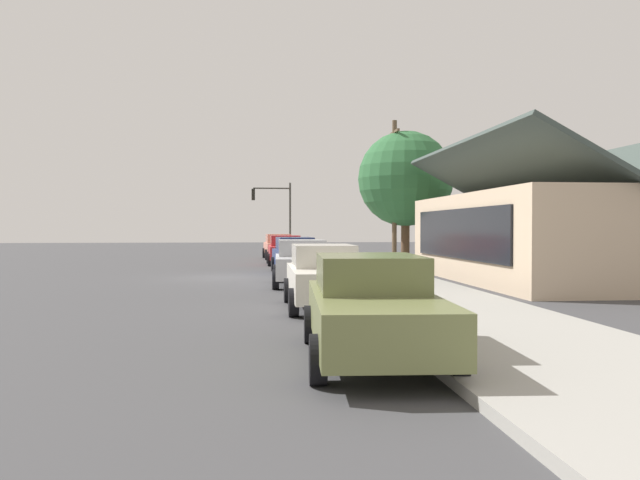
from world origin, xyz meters
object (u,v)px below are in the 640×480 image
Objects in this scene: fire_hydrant_red at (306,253)px; car_navy at (296,255)px; car_silver at (302,262)px; car_coral at (279,246)px; car_cherry at (285,250)px; shade_tree at (405,179)px; traffic_light_main at (275,207)px; car_olive at (372,306)px; utility_pole_wooden at (394,190)px; car_ivory at (324,276)px.

car_navy is at bearing -7.29° from fire_hydrant_red.
car_navy and car_silver have the same top height.
car_coral is 6.47m from car_cherry.
car_cherry is at bearing -111.08° from shade_tree.
car_coral is at bearing 1.42° from traffic_light_main.
utility_pole_wooden is at bearing 169.74° from car_olive.
car_silver is 0.87× the size of traffic_light_main.
shade_tree is at bearing 68.82° from car_cherry.
car_coral is 11.44m from shade_tree.
shade_tree is at bearing 120.89° from utility_pole_wooden.
car_cherry and car_olive have the same top height.
shade_tree is 14.21m from traffic_light_main.
traffic_light_main is 0.69× the size of utility_pole_wooden.
traffic_light_main reaches higher than car_navy.
shade_tree is at bearing 37.20° from fire_hydrant_red.
car_silver and car_ivory have the same top height.
car_olive is 0.70× the size of shade_tree.
car_silver is (18.95, 0.08, 0.00)m from car_coral.
car_cherry is 0.97× the size of car_ivory.
car_olive is at bearing 0.50° from traffic_light_main.
car_olive is at bearing -14.91° from shade_tree.
car_ivory is 0.65× the size of shade_tree.
car_silver is (12.48, -0.03, 0.00)m from car_cherry.
car_cherry is at bearing -20.93° from fire_hydrant_red.
car_silver is at bearing -178.62° from car_ivory.
car_ivory is 29.24m from traffic_light_main.
car_navy is (6.51, 0.13, 0.00)m from car_cherry.
traffic_light_main is at bearing -156.59° from utility_pole_wooden.
traffic_light_main reaches higher than car_olive.
fire_hydrant_red is at bearing 176.88° from car_silver.
car_ivory is at bearing -18.60° from utility_pole_wooden.
car_navy is 7.21m from utility_pole_wooden.
car_cherry is 24.97m from car_olive.
utility_pole_wooden is (-22.21, 5.35, 3.11)m from car_olive.
car_ivory is at bearing -2.15° from car_coral.
car_navy is 1.00× the size of car_olive.
car_cherry and car_silver have the same top height.
car_coral is 0.99× the size of car_cherry.
car_navy is at bearing -54.82° from utility_pole_wooden.
shade_tree is at bearing 121.78° from car_navy.
car_silver is at bearing -4.52° from car_navy.
fire_hydrant_red is (6.52, 1.66, -2.99)m from traffic_light_main.
car_coral is at bearing -176.32° from car_olive.
traffic_light_main is at bearing 178.23° from car_navy.
car_coral is at bearing -148.92° from utility_pole_wooden.
traffic_light_main reaches higher than car_ivory.
fire_hydrant_red is at bearing -179.40° from car_olive.
utility_pole_wooden reaches higher than fire_hydrant_red.
car_navy is (12.98, 0.25, 0.00)m from car_coral.
car_silver is 16.34m from fire_hydrant_red.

